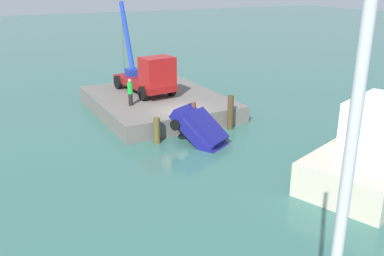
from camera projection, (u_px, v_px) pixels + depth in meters
name	position (u px, v px, depth m)	size (l,w,h in m)	color
ground	(183.00, 127.00, 27.43)	(200.00, 200.00, 0.00)	#386B60
dock	(157.00, 103.00, 30.68)	(10.81, 8.51, 1.11)	slate
crane_truck	(148.00, 75.00, 30.53)	(9.31, 3.07, 6.23)	maroon
dock_worker	(130.00, 92.00, 27.92)	(0.34, 0.34, 1.79)	black
salvaged_car	(205.00, 134.00, 24.34)	(4.15, 3.39, 3.19)	navy
piling_near	(157.00, 130.00, 24.52)	(0.38, 0.38, 1.55)	brown
piling_mid	(194.00, 120.00, 25.49)	(0.28, 0.28, 2.14)	brown
piling_far	(230.00, 112.00, 26.78)	(0.38, 0.38, 2.19)	#4F3A21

